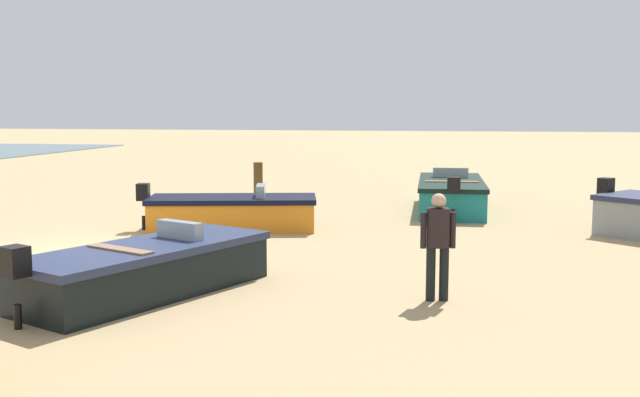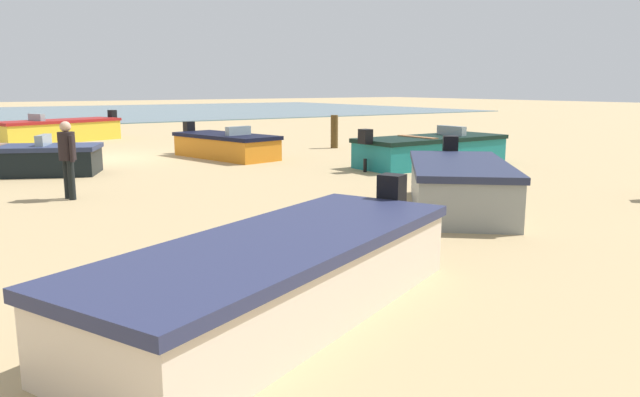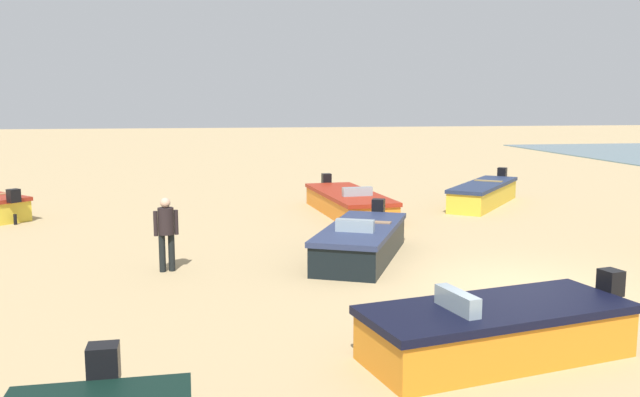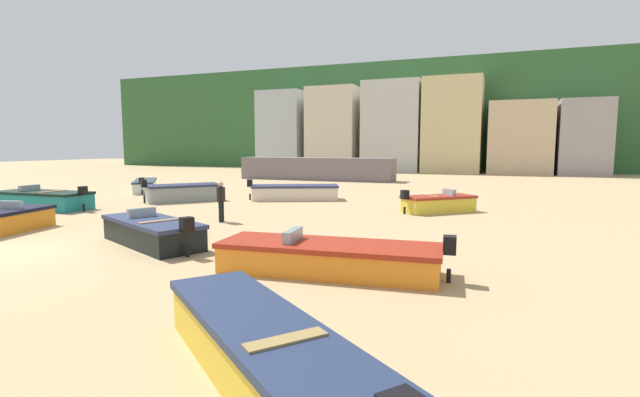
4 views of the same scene
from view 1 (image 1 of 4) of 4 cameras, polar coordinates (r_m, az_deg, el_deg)
The scene contains 6 objects.
ground_plane at distance 15.62m, azimuth -17.15°, elevation -3.99°, with size 160.00×160.00×0.00m, color tan.
boat_teal_1 at distance 21.39m, azimuth 9.93°, elevation 0.28°, with size 5.14×1.94×1.17m.
boat_orange_2 at distance 17.89m, azimuth -6.70°, elevation -1.06°, with size 2.35×4.31×1.10m.
boat_black_6 at distance 11.89m, azimuth -13.09°, elevation -5.25°, with size 4.44×3.12×1.10m.
mooring_post_near_water at distance 22.61m, azimuth -4.73°, elevation 1.19°, with size 0.28×0.28×1.25m, color #4F3A1B.
beach_walker_foreground at distance 11.27m, azimuth 8.97°, elevation -2.98°, with size 0.41×0.54×1.62m.
Camera 1 is at (13.57, 7.19, 2.88)m, focal length 42.02 mm.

